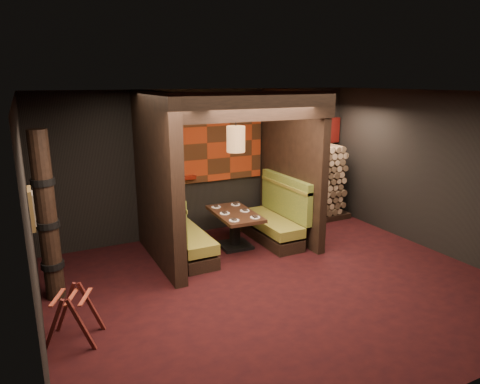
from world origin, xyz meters
name	(u,v)px	position (x,y,z in m)	size (l,w,h in m)	color
floor	(278,285)	(0.00, 0.00, -0.01)	(6.50, 5.50, 0.02)	black
ceiling	(283,92)	(0.00, 0.00, 2.86)	(6.50, 5.50, 0.02)	black
wall_back	(207,162)	(0.00, 2.76, 1.43)	(6.50, 0.02, 2.85)	black
wall_front	(447,266)	(0.00, -2.76, 1.43)	(6.50, 0.02, 2.85)	black
wall_left	(30,228)	(-3.26, 0.00, 1.43)	(0.02, 5.50, 2.85)	black
wall_right	(437,173)	(3.26, 0.00, 1.43)	(0.02, 5.50, 2.85)	black
partition_left	(157,180)	(-1.35, 1.65, 1.43)	(0.20, 2.20, 2.85)	black
partition_right	(291,166)	(1.30, 1.70, 1.43)	(0.15, 2.10, 2.85)	black
header_beam	(256,106)	(-0.02, 0.70, 2.63)	(2.85, 0.18, 0.44)	black
tapa_back_panel	(207,143)	(-0.02, 2.71, 1.82)	(2.40, 0.06, 1.55)	maroon
tapa_side_panel	(160,152)	(-1.23, 1.82, 1.85)	(0.04, 1.85, 1.45)	maroon
lacquer_shelf	(181,178)	(-0.60, 2.65, 1.18)	(0.60, 0.12, 0.07)	#5B1208
booth_bench_left	(181,236)	(-0.96, 1.65, 0.40)	(0.68, 1.60, 1.14)	black
booth_bench_right	(275,220)	(0.93, 1.65, 0.40)	(0.68, 1.60, 1.14)	black
dining_table	(235,224)	(0.08, 1.66, 0.44)	(0.76, 1.31, 0.67)	black
place_settings	(235,212)	(0.08, 1.66, 0.68)	(0.62, 1.07, 0.03)	white
pendant_lamp	(236,139)	(0.08, 1.61, 2.02)	(0.32, 0.32, 1.06)	olive
framed_picture	(32,208)	(-3.22, 0.10, 1.62)	(0.05, 0.36, 0.46)	brown
luggage_rack	(73,314)	(-2.92, -0.13, 0.34)	(0.76, 0.66, 0.69)	#461512
totem_column	(47,218)	(-3.05, 1.10, 1.19)	(0.31, 0.31, 2.40)	black
firewood_stack	(312,184)	(2.29, 2.35, 0.82)	(1.73, 0.70, 1.64)	black
mosaic_header	(305,132)	(2.29, 2.68, 1.92)	(1.83, 0.10, 0.56)	maroon
bay_front_post	(288,163)	(1.39, 1.96, 1.43)	(0.08, 0.08, 2.85)	black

